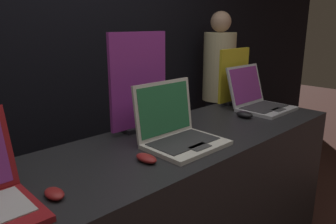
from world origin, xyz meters
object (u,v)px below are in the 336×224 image
Objects in this scene: mouse_front at (54,194)px; laptop_back at (258,99)px; laptop_middle at (178,130)px; person_bystander at (218,93)px; mouse_back at (244,115)px; promo_stand_middle at (139,85)px; promo_stand_back at (234,78)px; mouse_middle at (146,158)px.

mouse_front is 1.52m from laptop_back.
laptop_middle is 1.74m from person_bystander.
mouse_back is (0.61, 0.03, -0.05)m from laptop_middle.
promo_stand_middle is 0.70m from mouse_back.
mouse_front is 2.35m from person_bystander.
person_bystander is (0.63, 0.81, -0.17)m from laptop_back.
laptop_back is 0.24m from promo_stand_back.
mouse_middle is 0.86m from mouse_back.
mouse_front is at bearing -173.80° from laptop_middle.
promo_stand_middle is at bearing 28.60° from mouse_front.
laptop_middle is 1.02× the size of laptop_back.
mouse_front is 1.27m from mouse_back.
promo_stand_middle is 0.90m from laptop_back.
laptop_back is (0.86, -0.20, -0.18)m from promo_stand_middle.
person_bystander is at bearing 24.44° from mouse_front.
promo_stand_middle is 1.46× the size of laptop_back.
laptop_back is at bearing -13.02° from promo_stand_middle.
laptop_middle is 3.32× the size of mouse_back.
laptop_middle is at bearing 13.62° from mouse_middle.
mouse_middle is 0.28× the size of promo_stand_back.
promo_stand_back is (-0.00, 0.20, 0.12)m from laptop_back.
promo_stand_middle reaches higher than mouse_middle.
laptop_back is (0.86, 0.09, -0.00)m from laptop_middle.
mouse_middle is at bearing -172.46° from laptop_back.
laptop_back is at bearing 5.76° from laptop_middle.
person_bystander is at bearing 31.24° from laptop_middle.
person_bystander is at bearing 52.37° from laptop_back.
promo_stand_back is at bearing 18.76° from laptop_middle.
promo_stand_middle reaches higher than mouse_back.
mouse_front is 0.41m from mouse_middle.
mouse_back is 0.07× the size of person_bystander.
promo_stand_back is 0.24× the size of person_bystander.
promo_stand_middle is (0.24, 0.34, 0.23)m from mouse_middle.
promo_stand_middle is 0.86m from promo_stand_back.
laptop_middle is at bearing -177.33° from mouse_back.
laptop_middle is at bearing 6.20° from mouse_front.
laptop_middle is 0.86m from laptop_back.
person_bystander is (0.87, 0.87, -0.13)m from mouse_back.
person_bystander is (2.13, 0.97, -0.12)m from mouse_front.
laptop_middle is 0.91m from promo_stand_back.
mouse_front is at bearing -178.38° from mouse_middle.
promo_stand_back is at bearing 0.43° from promo_stand_middle.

